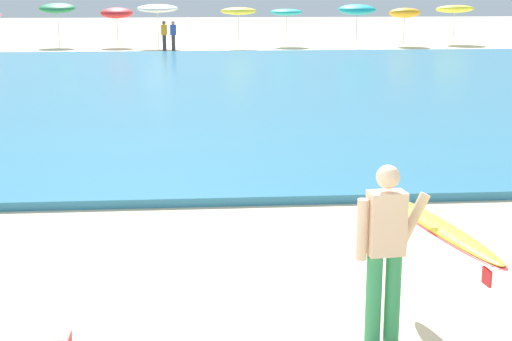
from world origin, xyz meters
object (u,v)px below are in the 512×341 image
(beach_umbrella_8, at_px, (455,9))
(beachgoer_near_row_mid, at_px, (173,35))
(surfer_with_board, at_px, (410,237))
(beach_umbrella_4, at_px, (239,11))
(beachgoer_near_row_left, at_px, (164,35))
(beach_umbrella_5, at_px, (286,12))
(beach_umbrella_6, at_px, (357,10))
(beach_umbrella_2, at_px, (117,13))
(beach_umbrella_1, at_px, (57,8))
(beach_umbrella_7, at_px, (405,13))
(beach_umbrella_3, at_px, (157,8))

(beach_umbrella_8, relative_size, beachgoer_near_row_mid, 1.49)
(surfer_with_board, xyz_separation_m, beach_umbrella_4, (0.56, 35.80, 0.99))
(surfer_with_board, distance_m, beach_umbrella_4, 35.82)
(beachgoer_near_row_left, relative_size, beachgoer_near_row_mid, 1.00)
(beach_umbrella_5, height_order, beach_umbrella_6, beach_umbrella_6)
(beach_umbrella_2, xyz_separation_m, beach_umbrella_8, (19.64, 0.59, 0.16))
(beach_umbrella_5, distance_m, beach_umbrella_8, 10.10)
(beach_umbrella_8, bearing_deg, beachgoer_near_row_mid, -166.89)
(surfer_with_board, bearing_deg, beach_umbrella_5, 84.84)
(surfer_with_board, bearing_deg, beach_umbrella_1, 104.08)
(surfer_with_board, distance_m, beachgoer_near_row_mid, 34.44)
(beach_umbrella_5, relative_size, beach_umbrella_7, 0.95)
(beach_umbrella_7, height_order, beach_umbrella_8, beach_umbrella_8)
(beach_umbrella_6, xyz_separation_m, beachgoer_near_row_left, (-10.51, -1.14, -1.25))
(beach_umbrella_2, relative_size, beach_umbrella_3, 0.92)
(beach_umbrella_4, distance_m, beach_umbrella_5, 3.25)
(beach_umbrella_8, relative_size, beachgoer_near_row_left, 1.49)
(surfer_with_board, xyz_separation_m, beach_umbrella_8, (13.45, 38.14, 1.01))
(beach_umbrella_5, bearing_deg, beach_umbrella_4, -150.23)
(beach_umbrella_8, height_order, beachgoer_near_row_mid, beach_umbrella_8)
(beach_umbrella_4, xyz_separation_m, beach_umbrella_6, (6.49, -0.27, 0.07))
(beach_umbrella_1, height_order, beach_umbrella_2, beach_umbrella_1)
(beach_umbrella_8, xyz_separation_m, beachgoer_near_row_left, (-16.91, -3.76, -1.19))
(beachgoer_near_row_left, xyz_separation_m, beachgoer_near_row_mid, (0.48, -0.07, 0.00))
(beach_umbrella_4, bearing_deg, beach_umbrella_5, 29.77)
(beach_umbrella_1, xyz_separation_m, beach_umbrella_8, (22.95, 0.26, -0.10))
(beach_umbrella_4, bearing_deg, beachgoer_near_row_mid, -157.28)
(beach_umbrella_2, height_order, beach_umbrella_7, beach_umbrella_2)
(beach_umbrella_3, relative_size, beach_umbrella_8, 1.03)
(beach_umbrella_1, xyz_separation_m, beach_umbrella_6, (16.55, -2.35, -0.05))
(beach_umbrella_5, bearing_deg, surfer_with_board, -95.16)
(beach_umbrella_7, bearing_deg, beach_umbrella_8, 17.70)
(beach_umbrella_6, distance_m, beachgoer_near_row_left, 10.65)
(beach_umbrella_2, bearing_deg, surfer_with_board, -80.64)
(beach_umbrella_3, bearing_deg, beach_umbrella_7, 2.62)
(beachgoer_near_row_mid, bearing_deg, surfer_with_board, -85.04)
(beach_umbrella_6, relative_size, beach_umbrella_8, 1.02)
(beach_umbrella_3, bearing_deg, surfer_with_board, -83.96)
(beach_umbrella_4, height_order, beach_umbrella_6, beach_umbrella_6)
(surfer_with_board, relative_size, beach_umbrella_6, 1.12)
(beach_umbrella_3, distance_m, beachgoer_near_row_mid, 2.66)
(beach_umbrella_2, distance_m, beach_umbrella_8, 19.65)
(surfer_with_board, xyz_separation_m, beachgoer_near_row_left, (-3.46, 34.38, -0.19))
(beach_umbrella_7, distance_m, beachgoer_near_row_mid, 13.47)
(beach_umbrella_5, bearing_deg, beach_umbrella_7, -2.69)
(surfer_with_board, relative_size, beachgoer_near_row_left, 1.70)
(beach_umbrella_4, relative_size, beachgoer_near_row_left, 1.43)
(beach_umbrella_4, relative_size, beach_umbrella_7, 1.02)
(beach_umbrella_6, bearing_deg, beach_umbrella_4, 177.58)
(beach_umbrella_6, bearing_deg, surfer_with_board, -101.24)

